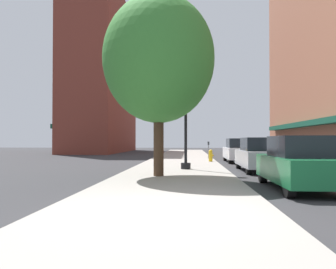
% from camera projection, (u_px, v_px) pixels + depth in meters
% --- Properties ---
extents(ground_plane, '(90.00, 90.00, 0.00)m').
position_uv_depth(ground_plane, '(237.00, 161.00, 24.34)').
color(ground_plane, '#2D2D30').
extents(sidewalk_slab, '(4.80, 50.00, 0.12)m').
position_uv_depth(sidewalk_slab, '(182.00, 160.00, 25.60)').
color(sidewalk_slab, gray).
rests_on(sidewalk_slab, ground).
extents(building_far_background, '(6.80, 18.00, 20.19)m').
position_uv_depth(building_far_background, '(102.00, 76.00, 44.46)').
color(building_far_background, brown).
rests_on(building_far_background, ground).
extents(lamppost, '(0.48, 0.48, 5.90)m').
position_uv_depth(lamppost, '(186.00, 106.00, 16.48)').
color(lamppost, black).
rests_on(lamppost, sidewalk_slab).
extents(fire_hydrant, '(0.33, 0.26, 0.79)m').
position_uv_depth(fire_hydrant, '(211.00, 155.00, 22.27)').
color(fire_hydrant, gold).
rests_on(fire_hydrant, sidewalk_slab).
extents(parking_meter_near, '(0.14, 0.09, 1.31)m').
position_uv_depth(parking_meter_near, '(208.00, 148.00, 26.16)').
color(parking_meter_near, slate).
rests_on(parking_meter_near, sidewalk_slab).
extents(tree_near, '(4.42, 4.42, 7.18)m').
position_uv_depth(tree_near, '(159.00, 59.00, 13.29)').
color(tree_near, '#422D1E').
rests_on(tree_near, sidewalk_slab).
extents(car_green, '(1.80, 4.30, 1.66)m').
position_uv_depth(car_green, '(300.00, 163.00, 10.35)').
color(car_green, black).
rests_on(car_green, ground).
extents(car_silver, '(1.80, 4.30, 1.66)m').
position_uv_depth(car_silver, '(259.00, 155.00, 16.41)').
color(car_silver, black).
rests_on(car_silver, ground).
extents(car_white, '(1.80, 4.30, 1.66)m').
position_uv_depth(car_white, '(239.00, 151.00, 23.31)').
color(car_white, black).
rests_on(car_white, ground).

